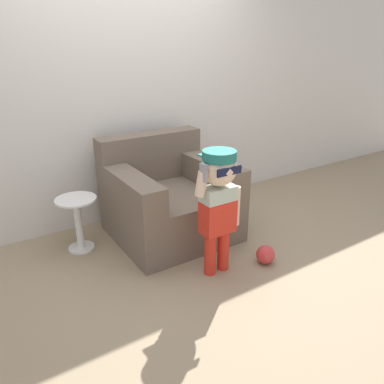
% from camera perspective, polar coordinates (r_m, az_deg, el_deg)
% --- Properties ---
extents(ground_plane, '(10.00, 10.00, 0.00)m').
position_cam_1_polar(ground_plane, '(3.42, -2.76, -7.79)').
color(ground_plane, '#998466').
extents(wall_back, '(10.00, 0.05, 2.60)m').
position_cam_1_polar(wall_back, '(3.72, -9.73, 15.56)').
color(wall_back, silver).
rests_on(wall_back, ground_plane).
extents(armchair, '(1.02, 0.99, 0.89)m').
position_cam_1_polar(armchair, '(3.47, -3.60, -1.21)').
color(armchair, '#6B5B4C').
rests_on(armchair, ground_plane).
extents(person_child, '(0.40, 0.30, 0.99)m').
position_cam_1_polar(person_child, '(2.74, 4.07, -0.30)').
color(person_child, red).
rests_on(person_child, ground_plane).
extents(side_table, '(0.34, 0.34, 0.48)m').
position_cam_1_polar(side_table, '(3.34, -16.97, -3.94)').
color(side_table, white).
rests_on(side_table, ground_plane).
extents(toy_ball, '(0.15, 0.15, 0.15)m').
position_cam_1_polar(toy_ball, '(3.16, 11.13, -9.34)').
color(toy_ball, '#D13838').
rests_on(toy_ball, ground_plane).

